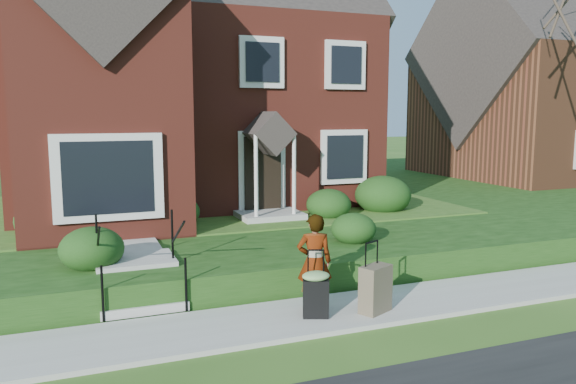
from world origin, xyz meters
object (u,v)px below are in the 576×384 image
woman (314,262)px  suitcase_olive (375,289)px  suitcase_black (316,291)px  front_steps (138,276)px

woman → suitcase_olive: bearing=164.9°
suitcase_black → suitcase_olive: 1.01m
front_steps → suitcase_olive: (3.52, -2.15, -0.00)m
woman → suitcase_black: woman is taller
front_steps → suitcase_black: front_steps is taller
front_steps → suitcase_black: bearing=-38.6°
front_steps → suitcase_olive: size_ratio=1.73×
front_steps → suitcase_black: (2.52, -2.01, 0.03)m
suitcase_olive → front_steps: bearing=123.6°
front_steps → woman: (2.66, -1.63, 0.41)m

